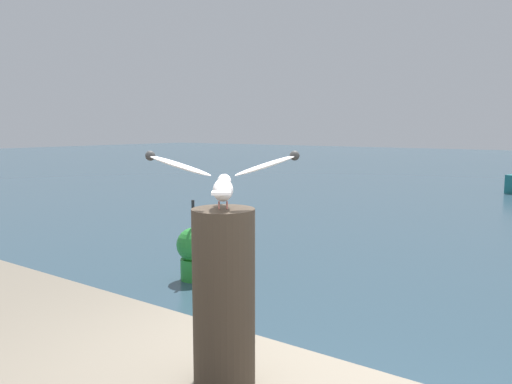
# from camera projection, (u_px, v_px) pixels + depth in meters

# --- Properties ---
(mooring_post) EXTENTS (0.29, 0.29, 0.82)m
(mooring_post) POSITION_uv_depth(u_px,v_px,m) (224.00, 297.00, 2.33)
(mooring_post) COLOR #382D23
(mooring_post) RESTS_ON harbor_quay
(seagull) EXTENTS (0.60, 0.49, 0.26)m
(seagull) POSITION_uv_depth(u_px,v_px,m) (223.00, 179.00, 2.26)
(seagull) COLOR #C66D60
(seagull) RESTS_ON mooring_post
(channel_buoy) EXTENTS (0.56, 0.56, 1.33)m
(channel_buoy) POSITION_uv_depth(u_px,v_px,m) (194.00, 251.00, 8.38)
(channel_buoy) COLOR green
(channel_buoy) RESTS_ON ground_plane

